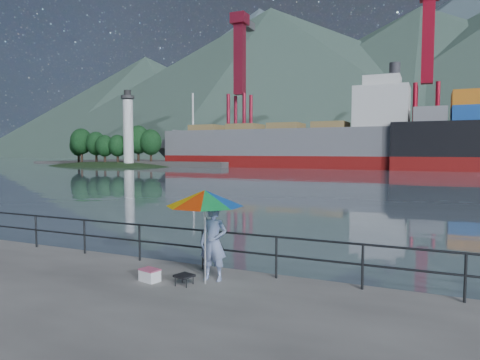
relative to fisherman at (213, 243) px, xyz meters
The scene contains 10 objects.
harbor_water 129.05m from the fisherman, 90.75° to the left, with size 500.00×280.00×0.00m, color slate.
far_dock 92.41m from the fisherman, 84.84° to the left, with size 200.00×40.00×0.40m, color #514F4C.
guardrail 1.88m from the fisherman, 156.55° to the left, with size 22.00×0.06×1.03m.
lighthouse_islet 83.28m from the fisherman, 132.88° to the left, with size 48.00×26.40×19.20m.
fisherman is the anchor object (origin of this frame).
beach_umbrella 1.13m from the fisherman, 97.21° to the right, with size 2.30×2.30×2.16m.
folding_stool 1.07m from the fisherman, 123.98° to the right, with size 0.46×0.46×0.24m.
cooler_bag 1.67m from the fisherman, 151.87° to the right, with size 0.45×0.30×0.26m, color white.
fishing_rod 1.42m from the fisherman, 115.72° to the left, with size 0.02×0.02×2.10m, color black.
bulk_carrier 72.18m from the fisherman, 104.49° to the left, with size 51.27×8.87×14.50m.
Camera 1 is at (6.32, -7.80, 3.06)m, focal length 32.00 mm.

